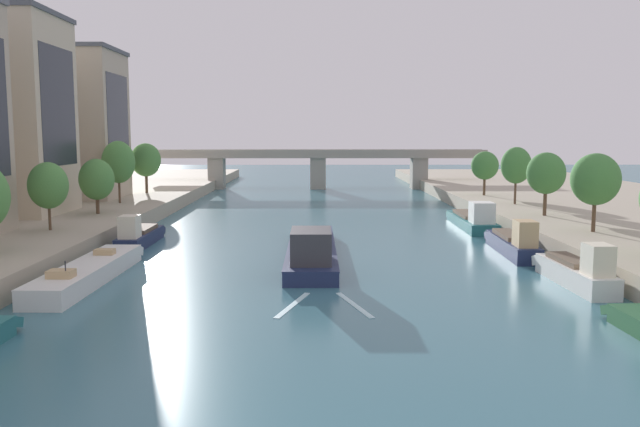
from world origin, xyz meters
TOP-DOWN VIEW (x-y plane):
  - barge_midriver at (-0.78, 35.74)m, footprint 3.82×22.73m
  - wake_behind_barge at (0.00, 21.74)m, footprint 5.60×5.87m
  - moored_boat_left_end at (-15.93, 28.19)m, footprint 3.22×16.63m
  - moored_boat_left_midway at (-16.34, 42.70)m, footprint 2.15×10.48m
  - moored_boat_right_upstream at (16.78, 26.50)m, footprint 2.31×10.20m
  - moored_boat_right_gap_after at (16.03, 38.04)m, footprint 2.41×11.90m
  - moored_boat_right_far at (16.34, 53.56)m, footprint 3.13×14.27m
  - tree_left_far at (-23.53, 40.76)m, footprint 3.38×3.38m
  - tree_left_second at (-23.26, 52.60)m, footprint 3.61×3.61m
  - tree_left_end_of_row at (-24.17, 63.51)m, footprint 3.93×3.93m
  - tree_left_third at (-24.37, 77.17)m, footprint 4.17×4.17m
  - tree_right_nearest at (23.24, 39.41)m, footprint 4.09×4.09m
  - tree_right_far at (22.99, 50.73)m, footprint 3.89×3.89m
  - tree_right_third at (23.28, 61.80)m, footprint 3.56×3.56m
  - tree_right_second at (22.50, 73.15)m, footprint 3.67×3.67m
  - building_left_corner at (-33.05, 52.86)m, footprint 12.59×11.52m
  - building_left_far_end at (-33.05, 70.04)m, footprint 14.63×11.53m
  - bridge_far at (0.00, 104.86)m, footprint 61.08×4.40m

SIDE VIEW (x-z plane):
  - wake_behind_barge at x=0.00m, z-range 0.00..0.03m
  - moored_boat_left_end at x=-15.93m, z-range -0.53..1.84m
  - moored_boat_left_midway at x=-16.34m, z-range -0.62..2.46m
  - moored_boat_right_far at x=16.34m, z-range -0.67..2.53m
  - barge_midriver at x=-0.78m, z-range -0.71..2.63m
  - moored_boat_right_gap_after at x=16.03m, z-range -0.66..2.63m
  - moored_boat_right_upstream at x=16.78m, z-range -0.64..2.65m
  - bridge_far at x=0.00m, z-range 0.98..8.15m
  - tree_left_second at x=-23.26m, z-range 2.42..8.15m
  - tree_left_far at x=-23.53m, z-range 2.63..8.53m
  - tree_right_second at x=22.50m, z-range 2.76..8.72m
  - tree_right_far at x=22.99m, z-range 2.79..9.24m
  - tree_right_nearest at x=23.24m, z-range 2.84..9.52m
  - tree_right_third at x=23.28m, z-range 2.92..9.69m
  - tree_left_third at x=-24.37m, z-range 2.85..9.86m
  - tree_left_end_of_row at x=-24.17m, z-range 2.90..10.37m
  - building_left_far_end at x=-33.05m, z-range 1.72..20.91m
  - building_left_corner at x=-33.05m, z-range 1.72..22.40m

